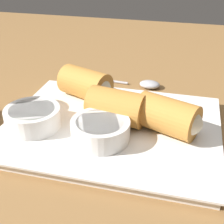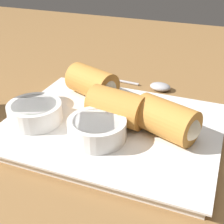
{
  "view_description": "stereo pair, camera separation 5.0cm",
  "coord_description": "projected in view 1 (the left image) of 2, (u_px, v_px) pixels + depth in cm",
  "views": [
    {
      "loc": [
        -12.92,
        41.27,
        28.48
      ],
      "look_at": [
        -2.98,
        2.37,
        5.58
      ],
      "focal_mm": 50.0,
      "sensor_mm": 36.0,
      "label": 1
    },
    {
      "loc": [
        -17.68,
        39.73,
        28.48
      ],
      "look_at": [
        -2.98,
        2.37,
        5.58
      ],
      "focal_mm": 50.0,
      "sensor_mm": 36.0,
      "label": 2
    }
  ],
  "objects": [
    {
      "name": "dipping_bowl_far",
      "position": [
        33.0,
        117.0,
        0.46
      ],
      "size": [
        8.2,
        8.2,
        2.96
      ],
      "color": "white",
      "rests_on": "serving_plate"
    },
    {
      "name": "roll_back_left",
      "position": [
        87.0,
        84.0,
        0.54
      ],
      "size": [
        9.8,
        7.89,
        5.2
      ],
      "color": "#C68438",
      "rests_on": "serving_plate"
    },
    {
      "name": "table_surface",
      "position": [
        98.0,
        127.0,
        0.51
      ],
      "size": [
        180.0,
        140.0,
        2.0
      ],
      "color": "olive",
      "rests_on": "ground"
    },
    {
      "name": "serving_plate",
      "position": [
        112.0,
        128.0,
        0.48
      ],
      "size": [
        32.04,
        25.48,
        1.5
      ],
      "color": "white",
      "rests_on": "table_surface"
    },
    {
      "name": "roll_front_left",
      "position": [
        120.0,
        107.0,
        0.46
      ],
      "size": [
        9.7,
        6.55,
        5.2
      ],
      "color": "#C68438",
      "rests_on": "serving_plate"
    },
    {
      "name": "spoon",
      "position": [
        144.0,
        84.0,
        0.62
      ],
      "size": [
        16.69,
        3.41,
        1.4
      ],
      "color": "#B2B2B7",
      "rests_on": "table_surface"
    },
    {
      "name": "dipping_bowl_near",
      "position": [
        100.0,
        129.0,
        0.43
      ],
      "size": [
        8.2,
        8.2,
        2.96
      ],
      "color": "white",
      "rests_on": "serving_plate"
    },
    {
      "name": "roll_front_right",
      "position": [
        170.0,
        117.0,
        0.44
      ],
      "size": [
        9.8,
        7.89,
        5.2
      ],
      "color": "#C68438",
      "rests_on": "serving_plate"
    }
  ]
}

